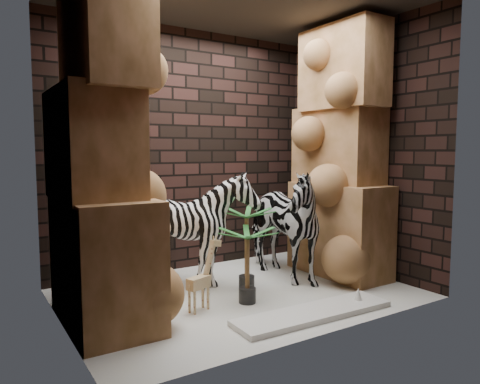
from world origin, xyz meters
TOP-DOWN VIEW (x-y plane):
  - floor at (0.00, 0.00)m, footprint 3.50×3.50m
  - wall_back at (0.00, 1.25)m, footprint 3.50×0.00m
  - wall_front at (0.00, -1.25)m, footprint 3.50×0.00m
  - wall_left at (-1.75, 0.00)m, footprint 0.00×3.00m
  - wall_right at (1.75, 0.00)m, footprint 0.00×3.00m
  - rock_pillar_left at (-1.40, 0.00)m, footprint 0.68×1.30m
  - rock_pillar_right at (1.42, 0.00)m, footprint 0.58×1.25m
  - zebra_right at (0.68, 0.24)m, footprint 0.75×1.31m
  - zebra_left at (-0.30, 0.45)m, footprint 1.06×1.31m
  - giraffe_toy at (-0.60, -0.23)m, footprint 0.38×0.23m
  - palm_front at (0.14, 0.08)m, footprint 0.36×0.36m
  - palm_back at (-0.09, -0.28)m, footprint 0.36×0.36m
  - surfboard at (0.23, -0.89)m, footprint 1.60×0.44m

SIDE VIEW (x-z plane):
  - floor at x=0.00m, z-range 0.00..0.00m
  - surfboard at x=0.23m, z-range 0.00..0.05m
  - giraffe_toy at x=-0.60m, z-range 0.00..0.69m
  - palm_back at x=-0.09m, z-range 0.00..0.75m
  - palm_front at x=0.14m, z-range 0.00..0.89m
  - zebra_left at x=-0.30m, z-range 0.00..1.17m
  - zebra_right at x=0.68m, z-range 0.00..1.52m
  - wall_back at x=0.00m, z-range -0.25..3.25m
  - wall_front at x=0.00m, z-range -0.25..3.25m
  - wall_left at x=-1.75m, z-range 0.00..3.00m
  - wall_right at x=1.75m, z-range 0.00..3.00m
  - rock_pillar_left at x=-1.40m, z-range 0.00..3.00m
  - rock_pillar_right at x=1.42m, z-range 0.00..3.00m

